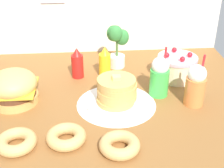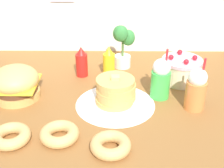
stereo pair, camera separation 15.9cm
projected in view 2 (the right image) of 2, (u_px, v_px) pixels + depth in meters
ground_plane at (105, 107)px, 1.98m from camera, size 2.05×1.80×0.02m
doily_mat at (115, 104)px, 1.99m from camera, size 0.50×0.50×0.00m
burger at (16, 83)px, 2.02m from camera, size 0.30×0.30×0.22m
pancake_stack at (116, 93)px, 1.95m from camera, size 0.39×0.39×0.20m
layer_cake at (181, 70)px, 2.22m from camera, size 0.29×0.29×0.21m
ketchup_bottle at (82, 62)px, 2.29m from camera, size 0.09×0.09×0.23m
mustard_bottle at (109, 62)px, 2.29m from camera, size 0.09×0.09×0.23m
cream_soda_cup at (161, 79)px, 2.01m from camera, size 0.13×0.13×0.34m
orange_float_cup at (196, 89)px, 1.89m from camera, size 0.13×0.13×0.34m
donut_pink_glaze at (11, 136)px, 1.66m from camera, size 0.21×0.21×0.06m
donut_chocolate at (59, 134)px, 1.67m from camera, size 0.21×0.21×0.06m
donut_vanilla at (111, 145)px, 1.59m from camera, size 0.21×0.21×0.06m
potted_plant at (123, 45)px, 2.38m from camera, size 0.17×0.14×0.35m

